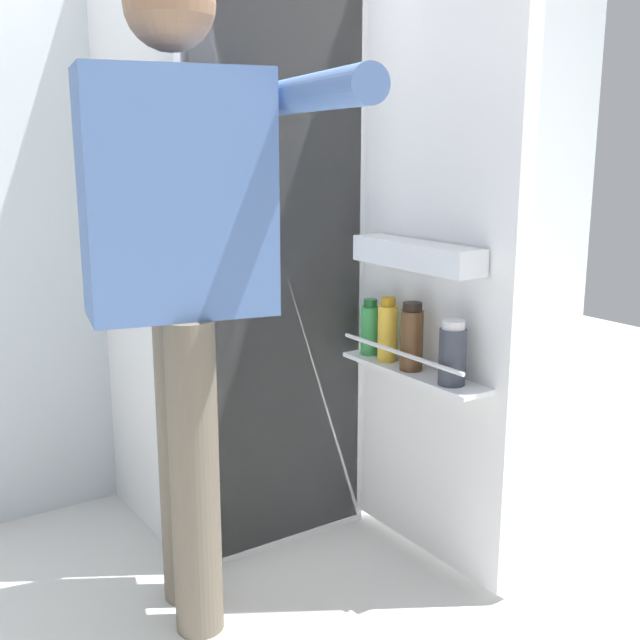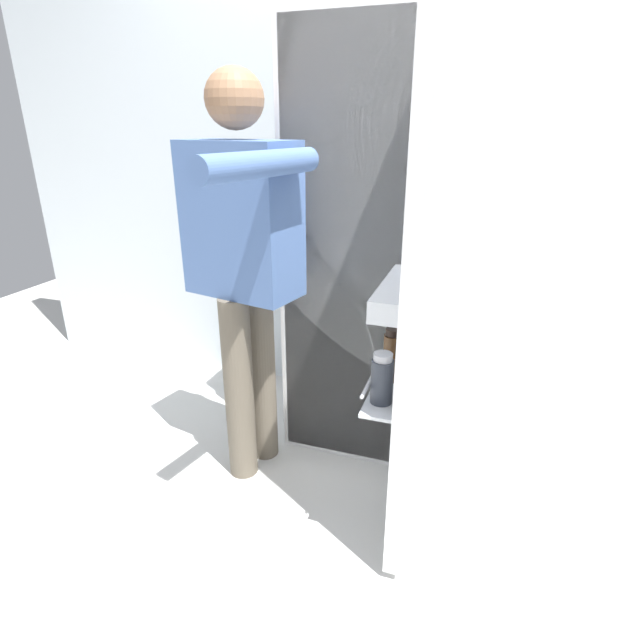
# 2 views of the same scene
# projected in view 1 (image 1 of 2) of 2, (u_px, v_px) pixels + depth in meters

# --- Properties ---
(ground_plane) EXTENTS (6.96, 6.96, 0.00)m
(ground_plane) POSITION_uv_depth(u_px,v_px,m) (330.00, 581.00, 2.19)
(ground_plane) COLOR silver
(kitchen_wall) EXTENTS (4.40, 0.10, 2.57)m
(kitchen_wall) POSITION_uv_depth(u_px,v_px,m) (176.00, 118.00, 2.65)
(kitchen_wall) COLOR silver
(kitchen_wall) RESTS_ON ground_plane
(refrigerator) EXTENTS (0.65, 1.22, 1.80)m
(refrigerator) POSITION_uv_depth(u_px,v_px,m) (244.00, 243.00, 2.41)
(refrigerator) COLOR white
(refrigerator) RESTS_ON ground_plane
(person) EXTENTS (0.54, 0.79, 1.60)m
(person) POSITION_uv_depth(u_px,v_px,m) (183.00, 247.00, 1.84)
(person) COLOR #665B4C
(person) RESTS_ON ground_plane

